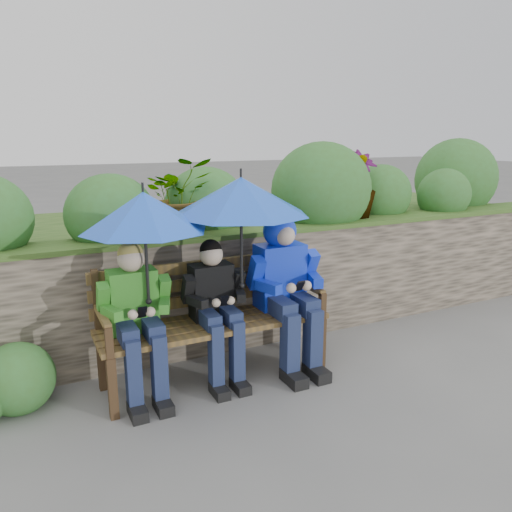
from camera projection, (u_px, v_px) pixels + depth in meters
name	position (u px, v px, depth m)	size (l,w,h in m)	color
ground	(262.00, 378.00, 3.86)	(60.00, 60.00, 0.00)	#60605F
garden_backdrop	(186.00, 254.00, 5.06)	(8.00, 2.87, 1.87)	#3D382F
park_bench	(211.00, 312.00, 3.79)	(1.73, 0.51, 0.91)	#3A2817
boy_left	(137.00, 313.00, 3.45)	(0.49, 0.57, 1.12)	#2B7B22
boy_middle	(216.00, 303.00, 3.70)	(0.47, 0.54, 1.08)	black
boy_right	(286.00, 280.00, 3.93)	(0.57, 0.69, 1.22)	#202FCB
umbrella_left	(144.00, 212.00, 3.30)	(0.86, 0.86, 0.84)	blue
umbrella_right	(241.00, 196.00, 3.57)	(1.01, 1.01, 0.89)	blue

